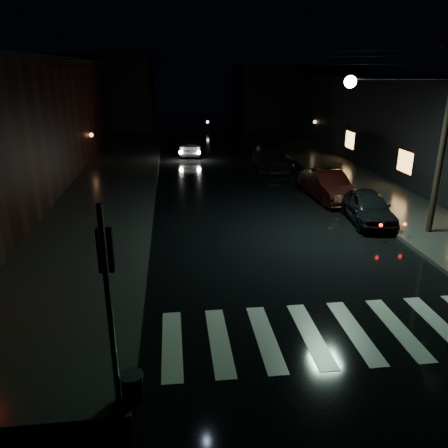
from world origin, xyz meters
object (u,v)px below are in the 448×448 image
object	(u,v)px
parked_car_a	(368,207)
parked_car_d	(272,159)
parked_car_c	(271,157)
parked_car_b	(328,186)
oncoming_car	(192,146)

from	to	relation	value
parked_car_a	parked_car_d	distance (m)	11.55
parked_car_d	parked_car_c	bearing A→B (deg)	95.22
parked_car_a	parked_car_b	bearing A→B (deg)	104.31
parked_car_c	oncoming_car	distance (m)	7.58
parked_car_b	parked_car_c	distance (m)	8.19
parked_car_a	parked_car_d	bearing A→B (deg)	104.46
parked_car_d	oncoming_car	size ratio (longest dim) A/B	1.06
parked_car_c	parked_car_b	bearing A→B (deg)	-76.98
parked_car_a	parked_car_c	xyz separation A→B (m)	(-1.80, 11.75, 0.06)
parked_car_a	parked_car_d	xyz separation A→B (m)	(-1.77, 11.42, -0.05)
oncoming_car	parked_car_d	bearing A→B (deg)	138.89
parked_car_b	oncoming_car	xyz separation A→B (m)	(-6.45, 13.60, -0.03)
parked_car_d	oncoming_car	xyz separation A→B (m)	(-5.23, 5.84, 0.07)
parked_car_d	oncoming_car	distance (m)	7.84
oncoming_car	parked_car_a	bearing A→B (deg)	119.11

